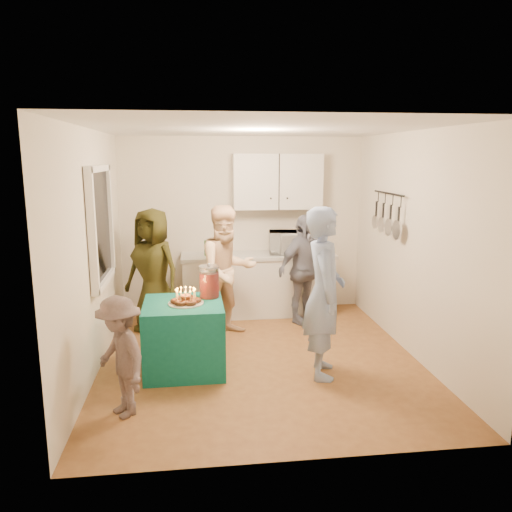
{
  "coord_description": "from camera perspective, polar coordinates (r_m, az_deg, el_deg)",
  "views": [
    {
      "loc": [
        -0.71,
        -5.4,
        2.3
      ],
      "look_at": [
        0.0,
        0.35,
        1.15
      ],
      "focal_mm": 35.0,
      "sensor_mm": 36.0,
      "label": 1
    }
  ],
  "objects": [
    {
      "name": "right_wall",
      "position": [
        6.04,
        17.63,
        1.16
      ],
      "size": [
        4.0,
        4.0,
        0.0
      ],
      "primitive_type": "plane",
      "color": "silver",
      "rests_on": "floor"
    },
    {
      "name": "woman_back_left",
      "position": [
        6.78,
        -11.67,
        -1.59
      ],
      "size": [
        0.96,
        0.88,
        1.65
      ],
      "primitive_type": "imported",
      "rotation": [
        0.0,
        0.0,
        -0.58
      ],
      "color": "#514E17",
      "rests_on": "floor"
    },
    {
      "name": "ceiling",
      "position": [
        5.46,
        0.47,
        14.37
      ],
      "size": [
        4.0,
        4.0,
        0.0
      ],
      "primitive_type": "plane",
      "color": "white",
      "rests_on": "floor"
    },
    {
      "name": "left_wall",
      "position": [
        5.6,
        -18.14,
        0.37
      ],
      "size": [
        4.0,
        4.0,
        0.0
      ],
      "primitive_type": "plane",
      "color": "silver",
      "rests_on": "floor"
    },
    {
      "name": "counter",
      "position": [
        7.4,
        0.26,
        -3.41
      ],
      "size": [
        2.2,
        0.58,
        0.86
      ],
      "primitive_type": "cube",
      "color": "white",
      "rests_on": "floor"
    },
    {
      "name": "party_table",
      "position": [
        5.56,
        -8.23,
        -9.09
      ],
      "size": [
        0.86,
        0.86,
        0.76
      ],
      "primitive_type": "cube",
      "rotation": [
        0.0,
        0.0,
        0.01
      ],
      "color": "#0E6254",
      "rests_on": "floor"
    },
    {
      "name": "pot_rack",
      "position": [
        6.61,
        14.64,
        4.78
      ],
      "size": [
        0.12,
        1.0,
        0.6
      ],
      "primitive_type": "cube",
      "color": "black",
      "rests_on": "right_wall"
    },
    {
      "name": "punch_jar",
      "position": [
        5.58,
        -5.37,
        -3.03
      ],
      "size": [
        0.22,
        0.22,
        0.34
      ],
      "primitive_type": "cylinder",
      "color": "red",
      "rests_on": "party_table"
    },
    {
      "name": "man_birthday",
      "position": [
        5.28,
        7.78,
        -4.19
      ],
      "size": [
        0.53,
        0.72,
        1.81
      ],
      "primitive_type": "imported",
      "rotation": [
        0.0,
        0.0,
        1.41
      ],
      "color": "#92A7D4",
      "rests_on": "floor"
    },
    {
      "name": "window_night",
      "position": [
        5.85,
        -17.45,
        3.34
      ],
      "size": [
        0.04,
        1.0,
        1.2
      ],
      "primitive_type": "cube",
      "color": "black",
      "rests_on": "left_wall"
    },
    {
      "name": "donut_cake",
      "position": [
        5.38,
        -8.04,
        -4.52
      ],
      "size": [
        0.38,
        0.38,
        0.18
      ],
      "primitive_type": null,
      "color": "#381C0C",
      "rests_on": "party_table"
    },
    {
      "name": "upper_cabinet",
      "position": [
        7.36,
        2.46,
        8.5
      ],
      "size": [
        1.3,
        0.3,
        0.8
      ],
      "primitive_type": "cube",
      "color": "white",
      "rests_on": "back_wall"
    },
    {
      "name": "woman_back_center",
      "position": [
        6.45,
        -3.32,
        -1.75
      ],
      "size": [
        1.02,
        0.93,
        1.71
      ],
      "primitive_type": "imported",
      "rotation": [
        0.0,
        0.0,
        0.42
      ],
      "color": "#FEB584",
      "rests_on": "floor"
    },
    {
      "name": "child_near_left",
      "position": [
        4.69,
        -15.26,
        -11.05
      ],
      "size": [
        0.74,
        0.83,
        1.11
      ],
      "primitive_type": "imported",
      "rotation": [
        0.0,
        0.0,
        -0.99
      ],
      "color": "#544443",
      "rests_on": "floor"
    },
    {
      "name": "microwave",
      "position": [
        7.34,
        3.82,
        1.58
      ],
      "size": [
        0.63,
        0.46,
        0.33
      ],
      "primitive_type": "imported",
      "rotation": [
        0.0,
        0.0,
        -0.12
      ],
      "color": "white",
      "rests_on": "countertop"
    },
    {
      "name": "countertop",
      "position": [
        7.3,
        0.26,
        0.05
      ],
      "size": [
        2.24,
        0.62,
        0.05
      ],
      "primitive_type": "cube",
      "color": "beige",
      "rests_on": "counter"
    },
    {
      "name": "floor",
      "position": [
        5.92,
        0.42,
        -11.66
      ],
      "size": [
        4.0,
        4.0,
        0.0
      ],
      "primitive_type": "plane",
      "color": "brown",
      "rests_on": "ground"
    },
    {
      "name": "back_wall",
      "position": [
        7.5,
        -1.55,
        3.57
      ],
      "size": [
        3.6,
        3.6,
        0.0
      ],
      "primitive_type": "plane",
      "color": "silver",
      "rests_on": "floor"
    },
    {
      "name": "woman_back_right",
      "position": [
        6.98,
        5.38,
        -1.53
      ],
      "size": [
        0.95,
        0.82,
        1.53
      ],
      "primitive_type": "imported",
      "rotation": [
        0.0,
        0.0,
        0.61
      ],
      "color": "black",
      "rests_on": "floor"
    }
  ]
}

